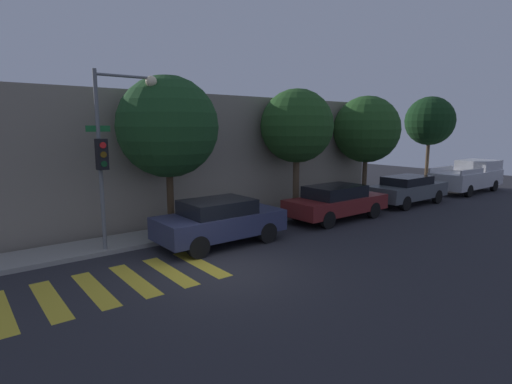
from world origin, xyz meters
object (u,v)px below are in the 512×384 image
sedan_near_corner (220,221)px  tree_midblock (297,126)px  tree_near_corner (168,127)px  sedan_far_end (408,189)px  pickup_truck (469,176)px  traffic_light_pole (113,137)px  sedan_middle (336,201)px  tree_behind_truck (430,121)px  tree_far_end (367,130)px

sedan_near_corner → tree_midblock: size_ratio=0.77×
sedan_near_corner → tree_near_corner: size_ratio=0.76×
sedan_far_end → pickup_truck: size_ratio=0.87×
sedan_near_corner → tree_near_corner: bearing=109.5°
traffic_light_pole → tree_near_corner: size_ratio=0.98×
sedan_middle → tree_near_corner: (-6.50, 2.07, 3.06)m
sedan_near_corner → pickup_truck: bearing=0.0°
sedan_near_corner → tree_behind_truck: 17.10m
sedan_far_end → traffic_light_pole: bearing=174.8°
sedan_near_corner → pickup_truck: 17.76m
sedan_middle → sedan_far_end: 5.40m
tree_midblock → tree_far_end: tree_midblock is taller
sedan_near_corner → sedan_far_end: sedan_near_corner is taller
sedan_far_end → tree_midblock: size_ratio=0.85×
tree_far_end → tree_behind_truck: 6.24m
sedan_middle → sedan_far_end: (5.40, -0.00, 0.00)m
tree_behind_truck → pickup_truck: bearing=-61.4°
sedan_middle → tree_far_end: 5.87m
sedan_middle → tree_behind_truck: bearing=10.8°
sedan_near_corner → tree_midblock: (5.43, 2.07, 3.07)m
pickup_truck → tree_near_corner: bearing=173.6°
sedan_far_end → tree_far_end: size_ratio=0.86×
sedan_middle → tree_near_corner: tree_near_corner is taller
traffic_light_pole → tree_far_end: 13.33m
sedan_middle → tree_near_corner: 7.48m
sedan_middle → tree_midblock: tree_midblock is taller
sedan_middle → tree_far_end: bearing=24.0°
sedan_middle → tree_far_end: tree_far_end is taller
sedan_middle → tree_far_end: (4.64, 2.07, 2.94)m
sedan_near_corner → sedan_middle: size_ratio=0.91×
pickup_truck → tree_far_end: tree_far_end is taller
tree_far_end → sedan_middle: bearing=-156.0°
sedan_far_end → pickup_truck: 6.59m
sedan_far_end → tree_midblock: tree_midblock is taller
tree_near_corner → pickup_truck: bearing=-6.4°
tree_near_corner → tree_midblock: 6.16m
tree_near_corner → sedan_middle: bearing=-17.7°
tree_behind_truck → tree_midblock: bearing=-180.0°
tree_far_end → traffic_light_pole: bearing=-176.6°
tree_midblock → tree_behind_truck: tree_behind_truck is taller
tree_near_corner → tree_midblock: size_ratio=1.02×
tree_midblock → tree_behind_truck: (11.20, 0.00, 0.33)m
sedan_middle → tree_midblock: size_ratio=0.85×
sedan_middle → sedan_far_end: sedan_middle is taller
sedan_near_corner → pickup_truck: (17.76, 0.00, 0.14)m
tree_near_corner → tree_behind_truck: (17.36, 0.00, 0.36)m
tree_behind_truck → sedan_middle: bearing=-169.2°
traffic_light_pole → tree_behind_truck: (19.53, 0.80, 0.67)m
tree_behind_truck → tree_far_end: bearing=-180.0°
tree_far_end → pickup_truck: bearing=-15.7°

